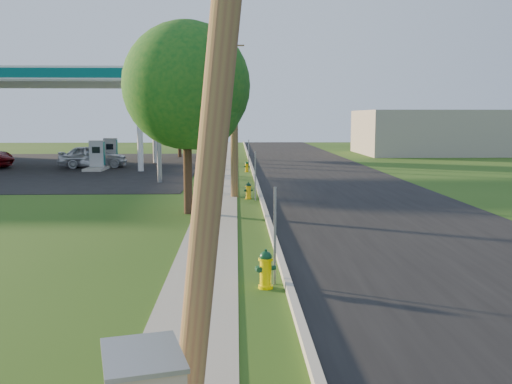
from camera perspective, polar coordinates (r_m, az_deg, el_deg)
ground_plane at (r=7.86m, az=2.14°, el=-18.03°), size 140.00×140.00×0.00m
road at (r=18.11m, az=14.17°, el=-3.47°), size 8.00×120.00×0.02m
curb at (r=17.42m, az=1.42°, el=-3.46°), size 0.15×120.00×0.15m
sidewalk at (r=17.42m, az=-4.35°, el=-3.68°), size 1.50×120.00×0.03m
forecourt at (r=42.16m, az=-23.54°, el=2.29°), size 26.00×28.00×0.02m
utility_pole_mid at (r=24.12m, az=-2.21°, el=11.22°), size 1.40×0.32×9.80m
utility_pole_far at (r=42.10m, az=-2.13°, el=9.43°), size 1.40×0.32×9.50m
sign_post_near at (r=11.55m, az=1.90°, el=-4.43°), size 0.05×0.04×2.00m
sign_post_mid at (r=23.21m, az=-0.07°, el=1.60°), size 0.05×0.04×2.00m
sign_post_far at (r=35.36m, az=-0.74°, el=3.63°), size 0.05×0.04×2.00m
gas_canopy at (r=41.41m, az=-21.36°, el=10.47°), size 18.18×9.18×6.40m
fuel_pump_ne at (r=38.24m, az=-15.59°, el=3.23°), size 1.20×3.20×1.90m
fuel_pump_se at (r=42.13m, az=-14.32°, el=3.65°), size 1.20×3.20×1.90m
price_pylon at (r=29.91m, az=-9.82°, el=11.32°), size 0.34×2.04×6.85m
distant_building at (r=55.29m, az=17.67°, el=5.72°), size 14.00×10.00×4.00m
tree_verge at (r=19.97m, az=-6.70°, el=10.05°), size 4.40×4.40×6.66m
tree_lot at (r=48.75m, az=-7.61°, el=8.83°), size 4.69×4.69×7.10m
hydrant_near at (r=11.41m, az=0.98°, el=-7.73°), size 0.41×0.37×0.80m
hydrant_mid at (r=23.69m, az=-0.76°, el=0.13°), size 0.37×0.33×0.71m
hydrant_far at (r=35.39m, az=-0.92°, el=2.54°), size 0.34×0.30×0.67m
car_silver at (r=39.89m, az=-16.00°, el=3.44°), size 4.66×2.37×1.52m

